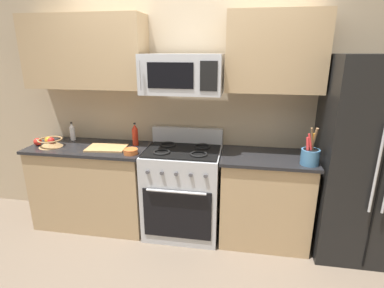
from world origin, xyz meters
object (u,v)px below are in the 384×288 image
Objects in this scene: refrigerator at (366,160)px; prep_bowl at (131,151)px; bottle_hot_sauce at (135,135)px; microwave at (182,74)px; apple_loose at (38,142)px; bottle_vinegar at (72,132)px; utensil_crock at (310,155)px; range_oven at (183,191)px; fruit_basket at (50,142)px; cutting_board at (107,148)px.

prep_bowl is (-2.18, -0.15, 0.01)m from refrigerator.
microwave is at bearing -10.56° from bottle_hot_sauce.
bottle_vinegar is at bearing 44.59° from apple_loose.
microwave is 2.20× the size of utensil_crock.
utensil_crock is at bearing -1.99° from apple_loose.
apple_loose is at bearing -177.44° from range_oven.
microwave is 5.33× the size of prep_bowl.
bottle_vinegar is at bearing 69.84° from fruit_basket.
prep_bowl is (0.06, -0.29, -0.08)m from bottle_hot_sauce.
range_oven is at bearing 18.96° from prep_bowl.
range_oven is 0.69m from prep_bowl.
fruit_basket is 1.01× the size of bottle_hot_sauce.
range_oven is at bearing 172.06° from utensil_crock.
range_oven is at bearing 3.40° from fruit_basket.
fruit_basket is (-2.58, 0.08, -0.04)m from utensil_crock.
range_oven is at bearing 3.23° from cutting_board.
utensil_crock is 4.18× the size of apple_loose.
microwave reaches higher than utensil_crock.
microwave is at bearing 21.59° from prep_bowl.
fruit_basket is 0.16m from apple_loose.
range_oven reaches higher than prep_bowl.
utensil_crock is 1.67× the size of bottle_vinegar.
bottle_hot_sauce reaches higher than apple_loose.
microwave is 1.09m from cutting_board.
bottle_vinegar is at bearing 156.88° from prep_bowl.
refrigerator reaches higher than apple_loose.
prep_bowl is at bearing -179.95° from utensil_crock.
refrigerator reaches higher than microwave.
cutting_board is (-2.49, -0.03, -0.01)m from refrigerator.
range_oven is 1.30m from utensil_crock.
prep_bowl reaches higher than cutting_board.
range_oven is 1.63m from apple_loose.
range_oven is 1.44× the size of microwave.
utensil_crock is 2.43× the size of prep_bowl.
bottle_vinegar is (-3.00, 0.20, 0.08)m from refrigerator.
apple_loose reaches higher than cutting_board.
apple_loose is (-3.25, -0.05, 0.03)m from refrigerator.
fruit_basket is 0.92m from prep_bowl.
apple_loose is 0.77m from cutting_board.
microwave is 1.91× the size of cutting_board.
bottle_vinegar reaches higher than apple_loose.
bottle_hot_sauce is 1.71× the size of prep_bowl.
cutting_board is at bearing -174.95° from microwave.
refrigerator is 3.25m from apple_loose.
bottle_hot_sauce is (-1.72, 0.29, 0.03)m from utensil_crock.
range_oven is 4.51× the size of bottle_hot_sauce.
refrigerator is 5.39× the size of utensil_crock.
refrigerator is 2.49m from cutting_board.
microwave is 1.47m from bottle_vinegar.
bottle_hot_sauce is (-0.54, 0.13, 0.55)m from range_oven.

